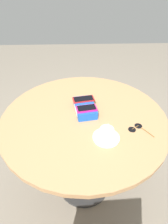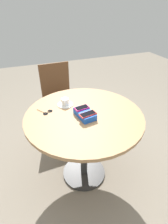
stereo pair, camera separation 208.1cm
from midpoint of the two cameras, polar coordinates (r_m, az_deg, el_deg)
The scene contains 9 objects.
ground_plane at distance 1.57m, azimuth 7.37°, elevation -48.32°, with size 8.00×8.00×0.00m, color gray.
round_table at distance 0.93m, azimuth 11.19°, elevation -42.23°, with size 1.02×1.02×0.78m.
phone_box at distance 0.78m, azimuth 14.08°, elevation -41.79°, with size 0.22×0.15×0.05m.
phone_red at distance 0.74m, azimuth 17.87°, elevation -44.37°, with size 0.09×0.15×0.01m.
phone_magenta at distance 0.75m, azimuth 11.26°, elevation -38.22°, with size 0.08×0.13×0.01m.
saucer at distance 0.85m, azimuth -3.24°, elevation -30.44°, with size 0.14×0.14×0.01m, color white.
coffee_cup at distance 0.82m, azimuth -3.32°, elevation -29.54°, with size 0.10×0.07×0.06m.
sunglasses at distance 0.82m, azimuth -16.91°, elevation -37.54°, with size 0.12×0.13×0.01m.
chair_near_window at distance 1.51m, azimuth -8.12°, elevation -12.03°, with size 0.43×0.43×0.93m.
Camera 2 is at (-1.17, 0.44, 1.63)m, focal length 28.00 mm.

